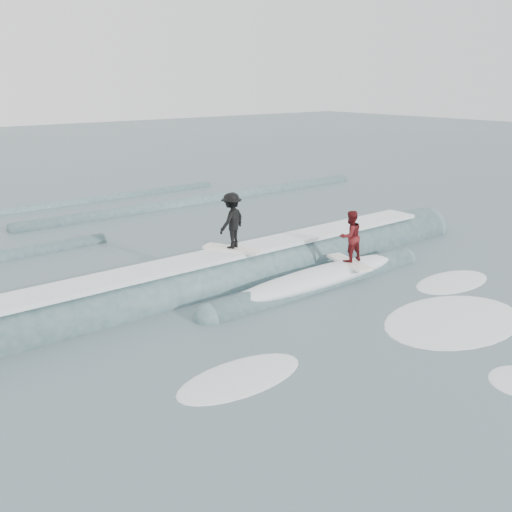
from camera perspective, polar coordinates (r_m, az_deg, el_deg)
ground at (r=15.58m, az=12.71°, el=-8.51°), size 160.00×160.00×0.00m
breaking_wave at (r=19.73m, az=-0.68°, el=-2.32°), size 23.49×3.82×2.08m
surfer_black at (r=19.09m, az=-2.45°, el=3.39°), size 1.41×2.03×1.98m
surfer_red at (r=19.95m, az=9.40°, el=1.73°), size 0.98×2.07×1.90m
whitewater at (r=16.85m, az=16.07°, el=-6.75°), size 12.49×6.53×0.10m
far_swells at (r=28.66m, az=-18.18°, el=2.98°), size 41.28×8.65×0.80m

